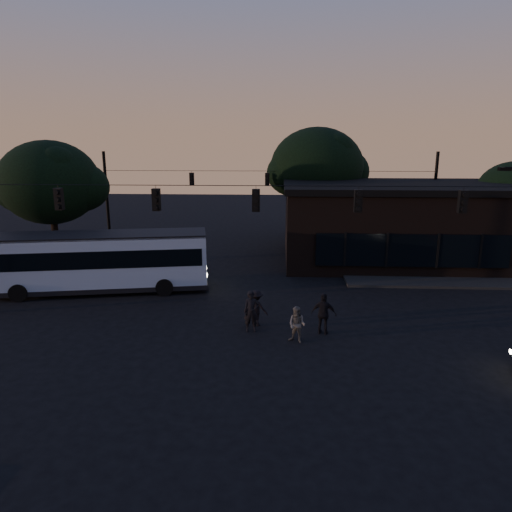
# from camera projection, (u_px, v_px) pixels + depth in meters

# --- Properties ---
(ground) EXTENTS (120.00, 120.00, 0.00)m
(ground) POSITION_uv_depth(u_px,v_px,m) (250.00, 355.00, 17.70)
(ground) COLOR black
(ground) RESTS_ON ground
(sidewalk_far_right) EXTENTS (14.00, 10.00, 0.15)m
(sidewalk_far_right) POSITION_uv_depth(u_px,v_px,m) (442.00, 266.00, 30.62)
(sidewalk_far_right) COLOR black
(sidewalk_far_right) RESTS_ON ground
(sidewalk_far_left) EXTENTS (14.00, 10.00, 0.15)m
(sidewalk_far_left) POSITION_uv_depth(u_px,v_px,m) (65.00, 260.00, 32.02)
(sidewalk_far_left) COLOR black
(sidewalk_far_left) RESTS_ON ground
(building) EXTENTS (15.40, 10.41, 5.40)m
(building) POSITION_uv_depth(u_px,v_px,m) (393.00, 222.00, 32.08)
(building) COLOR black
(building) RESTS_ON ground
(tree_behind) EXTENTS (7.60, 7.60, 9.43)m
(tree_behind) POSITION_uv_depth(u_px,v_px,m) (317.00, 167.00, 37.38)
(tree_behind) COLOR black
(tree_behind) RESTS_ON ground
(tree_left) EXTENTS (6.40, 6.40, 8.30)m
(tree_left) POSITION_uv_depth(u_px,v_px,m) (50.00, 183.00, 29.76)
(tree_left) COLOR black
(tree_left) RESTS_ON ground
(signal_rig_near) EXTENTS (26.24, 0.30, 7.50)m
(signal_rig_near) POSITION_uv_depth(u_px,v_px,m) (256.00, 225.00, 20.53)
(signal_rig_near) COLOR black
(signal_rig_near) RESTS_ON ground
(signal_rig_far) EXTENTS (26.24, 0.30, 7.50)m
(signal_rig_far) POSITION_uv_depth(u_px,v_px,m) (267.00, 194.00, 36.12)
(signal_rig_far) COLOR black
(signal_rig_far) RESTS_ON ground
(bus) EXTENTS (11.89, 4.77, 3.27)m
(bus) POSITION_uv_depth(u_px,v_px,m) (101.00, 259.00, 25.11)
(bus) COLOR #A0B1CC
(bus) RESTS_ON ground
(pedestrian_a) EXTENTS (0.71, 0.50, 1.84)m
(pedestrian_a) POSITION_uv_depth(u_px,v_px,m) (251.00, 311.00, 19.77)
(pedestrian_a) COLOR black
(pedestrian_a) RESTS_ON ground
(pedestrian_b) EXTENTS (0.92, 0.85, 1.53)m
(pedestrian_b) POSITION_uv_depth(u_px,v_px,m) (297.00, 325.00, 18.71)
(pedestrian_b) COLOR #52504B
(pedestrian_b) RESTS_ON ground
(pedestrian_c) EXTENTS (1.15, 0.70, 1.84)m
(pedestrian_c) POSITION_uv_depth(u_px,v_px,m) (324.00, 314.00, 19.49)
(pedestrian_c) COLOR black
(pedestrian_c) RESTS_ON ground
(pedestrian_d) EXTENTS (1.22, 0.95, 1.67)m
(pedestrian_d) POSITION_uv_depth(u_px,v_px,m) (256.00, 308.00, 20.47)
(pedestrian_d) COLOR black
(pedestrian_d) RESTS_ON ground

